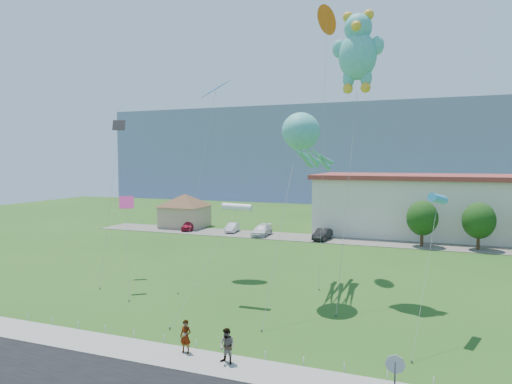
# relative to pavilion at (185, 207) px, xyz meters

# --- Properties ---
(ground) EXTENTS (160.00, 160.00, 0.00)m
(ground) POSITION_rel_pavilion_xyz_m (24.00, -38.00, -3.02)
(ground) COLOR #244D15
(ground) RESTS_ON ground
(sidewalk) EXTENTS (80.00, 2.50, 0.10)m
(sidewalk) POSITION_rel_pavilion_xyz_m (24.00, -40.75, -2.97)
(sidewalk) COLOR gray
(sidewalk) RESTS_ON ground
(parking_strip) EXTENTS (70.00, 6.00, 0.06)m
(parking_strip) POSITION_rel_pavilion_xyz_m (24.00, -3.00, -2.99)
(parking_strip) COLOR #59544C
(parking_strip) RESTS_ON ground
(hill_ridge) EXTENTS (160.00, 50.00, 25.00)m
(hill_ridge) POSITION_rel_pavilion_xyz_m (24.00, 82.00, 9.48)
(hill_ridge) COLOR slate
(hill_ridge) RESTS_ON ground
(pavilion) EXTENTS (9.20, 9.20, 5.00)m
(pavilion) POSITION_rel_pavilion_xyz_m (0.00, 0.00, 0.00)
(pavilion) COLOR tan
(pavilion) RESTS_ON ground
(stop_sign) EXTENTS (0.80, 0.07, 2.50)m
(stop_sign) POSITION_rel_pavilion_xyz_m (33.50, -42.21, -1.15)
(stop_sign) COLOR slate
(stop_sign) RESTS_ON ground
(rope_fence) EXTENTS (26.05, 0.05, 0.50)m
(rope_fence) POSITION_rel_pavilion_xyz_m (24.00, -39.30, -2.77)
(rope_fence) COLOR white
(rope_fence) RESTS_ON ground
(tree_near) EXTENTS (3.60, 3.60, 5.47)m
(tree_near) POSITION_rel_pavilion_xyz_m (34.00, -4.00, 0.36)
(tree_near) COLOR #3F2B19
(tree_near) RESTS_ON ground
(tree_mid) EXTENTS (3.60, 3.60, 5.47)m
(tree_mid) POSITION_rel_pavilion_xyz_m (40.00, -4.00, 0.36)
(tree_mid) COLOR #3F2B19
(tree_mid) RESTS_ON ground
(pedestrian_left) EXTENTS (0.64, 0.43, 1.74)m
(pedestrian_left) POSITION_rel_pavilion_xyz_m (22.85, -40.14, -2.05)
(pedestrian_left) COLOR gray
(pedestrian_left) RESTS_ON sidewalk
(pedestrian_right) EXTENTS (0.99, 0.84, 1.77)m
(pedestrian_right) POSITION_rel_pavilion_xyz_m (25.42, -40.54, -2.04)
(pedestrian_right) COLOR gray
(pedestrian_right) RESTS_ON sidewalk
(parked_car_red) EXTENTS (2.45, 4.20, 1.34)m
(parked_car_red) POSITION_rel_pavilion_xyz_m (2.27, -2.75, -2.29)
(parked_car_red) COLOR #A41430
(parked_car_red) RESTS_ON parking_strip
(parked_car_silver) EXTENTS (1.83, 3.93, 1.25)m
(parked_car_silver) POSITION_rel_pavilion_xyz_m (8.81, -2.11, -2.34)
(parked_car_silver) COLOR silver
(parked_car_silver) RESTS_ON parking_strip
(parked_car_white) EXTENTS (2.20, 4.95, 1.41)m
(parked_car_white) POSITION_rel_pavilion_xyz_m (13.75, -3.49, -2.26)
(parked_car_white) COLOR silver
(parked_car_white) RESTS_ON parking_strip
(parked_car_black) EXTENTS (1.89, 4.42, 1.42)m
(parked_car_black) POSITION_rel_pavilion_xyz_m (22.11, -3.84, -2.26)
(parked_car_black) COLOR black
(parked_car_black) RESTS_ON parking_strip
(octopus_kite) EXTENTS (2.67, 13.84, 13.61)m
(octopus_kite) POSITION_rel_pavilion_xyz_m (25.91, -27.40, 8.49)
(octopus_kite) COLOR teal
(octopus_kite) RESTS_ON ground
(teddy_bear_kite) EXTENTS (3.80, 7.16, 21.24)m
(teddy_bear_kite) POSITION_rel_pavilion_xyz_m (29.39, -25.63, 15.36)
(teddy_bear_kite) COLOR teal
(teddy_bear_kite) RESTS_ON ground
(small_kite_blue) EXTENTS (1.80, 8.22, 17.24)m
(small_kite_blue) POSITION_rel_pavilion_xyz_m (16.60, -23.55, 13.14)
(small_kite_blue) COLOR blue
(small_kite_blue) RESTS_ON ground
(small_kite_orange) EXTENTS (2.12, 7.97, 23.56)m
(small_kite_orange) POSITION_rel_pavilion_xyz_m (25.62, -19.03, 19.16)
(small_kite_orange) COLOR #E85519
(small_kite_orange) RESTS_ON ground
(small_kite_cyan) EXTENTS (1.41, 6.15, 8.39)m
(small_kite_cyan) POSITION_rel_pavilion_xyz_m (35.09, -32.08, 4.87)
(small_kite_cyan) COLOR #2E97D0
(small_kite_cyan) RESTS_ON ground
(small_kite_black) EXTENTS (2.81, 6.25, 13.76)m
(small_kite_black) POSITION_rel_pavilion_xyz_m (8.64, -27.06, 8.65)
(small_kite_black) COLOR black
(small_kite_black) RESTS_ON ground
(small_kite_white) EXTENTS (1.96, 7.66, 7.29)m
(small_kite_white) POSITION_rel_pavilion_xyz_m (21.83, -30.94, 3.78)
(small_kite_white) COLOR white
(small_kite_white) RESTS_ON ground
(small_kite_pink) EXTENTS (2.83, 3.51, 7.33)m
(small_kite_pink) POSITION_rel_pavilion_xyz_m (12.64, -31.21, 3.26)
(small_kite_pink) COLOR #CB2D79
(small_kite_pink) RESTS_ON ground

